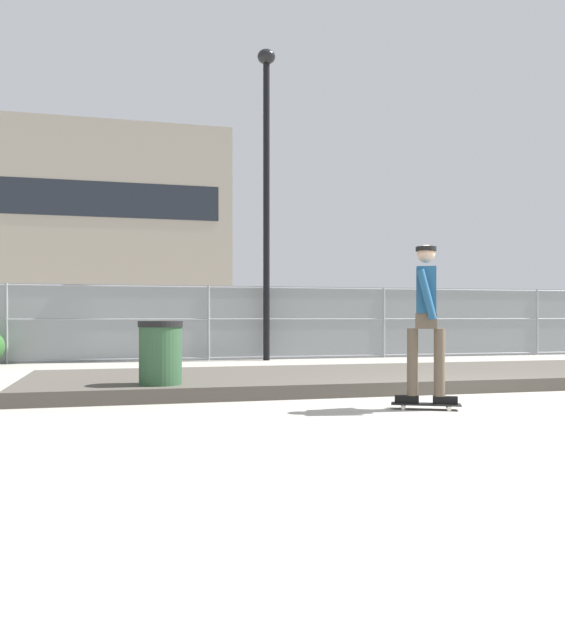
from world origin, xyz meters
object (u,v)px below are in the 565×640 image
street_lamp (266,170)px  trash_bin (161,360)px  skater (426,312)px  parked_car_mid (319,324)px  skateboard (426,405)px  parked_car_far (478,324)px  parked_car_near (101,325)px

street_lamp → trash_bin: street_lamp is taller
skater → parked_car_mid: size_ratio=0.41×
skater → street_lamp: size_ratio=0.24×
skateboard → parked_car_mid: (2.68, 12.78, 0.78)m
parked_car_far → trash_bin: bearing=-136.1°
parked_car_mid → parked_car_far: 5.46m
street_lamp → trash_bin: bearing=-113.4°
parked_car_mid → parked_car_near: bearing=-176.6°
street_lamp → parked_car_mid: street_lamp is taller
skateboard → parked_car_mid: parked_car_mid is taller
skater → street_lamp: bearing=89.9°
trash_bin → skateboard: bearing=-30.3°
street_lamp → parked_car_far: street_lamp is taller
parked_car_far → trash_bin: 15.38m
parked_car_far → skateboard: bearing=-123.3°
parked_car_far → parked_car_mid: bearing=175.9°
parked_car_mid → parked_car_far: size_ratio=1.00×
skater → parked_car_mid: bearing=78.2°
trash_bin → parked_car_far: bearing=43.9°
parked_car_near → parked_car_mid: bearing=3.4°
skater → street_lamp: street_lamp is taller
street_lamp → parked_car_far: size_ratio=1.70×
skater → parked_car_far: 14.82m
parked_car_mid → parked_car_far: bearing=-4.1°
skater → parked_car_far: size_ratio=0.41×
skateboard → street_lamp: 9.78m
skateboard → street_lamp: bearing=89.9°
skater → trash_bin: skater is taller
skater → parked_car_mid: skater is taller
skateboard → street_lamp: (0.02, 8.61, 4.64)m
skater → street_lamp: 9.32m
parked_car_far → trash_bin: (-11.08, -10.66, -0.32)m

